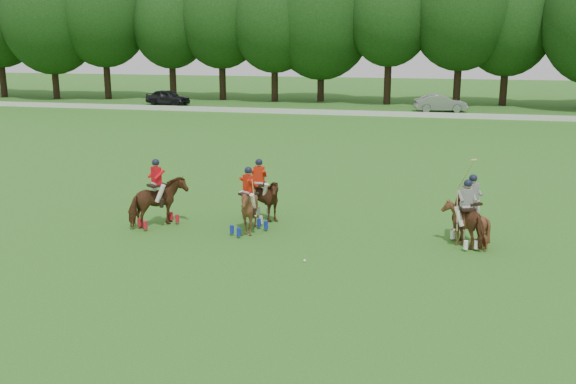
% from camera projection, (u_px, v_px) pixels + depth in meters
% --- Properties ---
extents(ground, '(180.00, 180.00, 0.00)m').
position_uv_depth(ground, '(255.00, 274.00, 18.15)').
color(ground, '#2D6D1F').
rests_on(ground, ground).
extents(tree_line, '(117.98, 14.32, 14.75)m').
position_uv_depth(tree_line, '(393.00, 19.00, 61.65)').
color(tree_line, black).
rests_on(tree_line, ground).
extents(boundary_rail, '(120.00, 0.10, 0.44)m').
position_uv_depth(boundary_rail, '(378.00, 114.00, 54.08)').
color(boundary_rail, white).
rests_on(boundary_rail, ground).
extents(car_left, '(4.70, 2.62, 1.51)m').
position_uv_depth(car_left, '(168.00, 97.00, 62.79)').
color(car_left, black).
rests_on(car_left, ground).
extents(car_mid, '(4.81, 2.49, 1.51)m').
position_uv_depth(car_mid, '(440.00, 103.00, 57.10)').
color(car_mid, '#95959A').
rests_on(car_mid, ground).
extents(polo_red_a, '(1.96, 2.22, 2.43)m').
position_uv_depth(polo_red_a, '(158.00, 202.00, 22.49)').
color(polo_red_a, '#4C2614').
rests_on(polo_red_a, ground).
extents(polo_red_b, '(1.62, 1.40, 2.30)m').
position_uv_depth(polo_red_b, '(259.00, 199.00, 23.20)').
color(polo_red_b, '#4C2614').
rests_on(polo_red_b, ground).
extents(polo_red_c, '(1.91, 1.95, 2.32)m').
position_uv_depth(polo_red_c, '(249.00, 210.00, 21.71)').
color(polo_red_c, '#4C2614').
rests_on(polo_red_c, ground).
extents(polo_stripe_a, '(1.77, 2.05, 2.85)m').
position_uv_depth(polo_stripe_a, '(470.00, 219.00, 20.58)').
color(polo_stripe_a, '#4C2614').
rests_on(polo_stripe_a, ground).
extents(polo_stripe_b, '(1.57, 1.66, 2.18)m').
position_uv_depth(polo_stripe_b, '(465.00, 223.00, 20.40)').
color(polo_stripe_b, '#4C2614').
rests_on(polo_stripe_b, ground).
extents(polo_ball, '(0.09, 0.09, 0.09)m').
position_uv_depth(polo_ball, '(305.00, 261.00, 19.11)').
color(polo_ball, white).
rests_on(polo_ball, ground).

